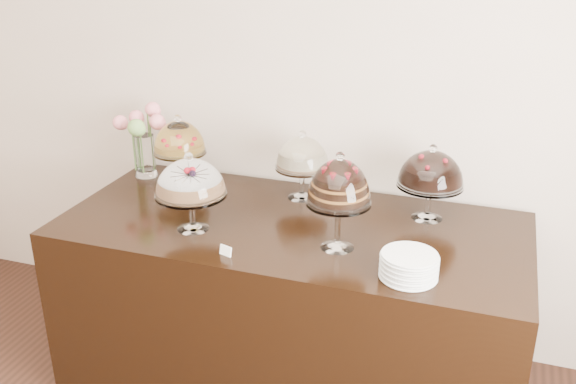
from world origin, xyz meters
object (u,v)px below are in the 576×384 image
(flower_vase, at_px, (143,137))
(cake_stand_choco_layer, at_px, (339,186))
(cake_stand_sugar_sponge, at_px, (190,181))
(display_counter, at_px, (291,304))
(cake_stand_fruit_tart, at_px, (179,140))
(cake_stand_cheesecake, at_px, (302,156))
(plate_stack, at_px, (409,266))
(cake_stand_dark_choco, at_px, (431,172))

(flower_vase, bearing_deg, cake_stand_choco_layer, -21.35)
(cake_stand_sugar_sponge, xyz_separation_m, flower_vase, (-0.55, 0.52, -0.01))
(display_counter, height_order, cake_stand_fruit_tart, cake_stand_fruit_tart)
(display_counter, bearing_deg, flower_vase, 161.94)
(cake_stand_cheesecake, xyz_separation_m, cake_stand_fruit_tart, (-0.68, -0.03, 0.02))
(cake_stand_sugar_sponge, distance_m, flower_vase, 0.76)
(display_counter, relative_size, plate_stack, 9.63)
(cake_stand_cheesecake, relative_size, cake_stand_dark_choco, 0.97)
(cake_stand_choco_layer, distance_m, plate_stack, 0.44)
(cake_stand_cheesecake, xyz_separation_m, plate_stack, (0.65, -0.64, -0.17))
(cake_stand_choco_layer, xyz_separation_m, plate_stack, (0.34, -0.16, -0.24))
(cake_stand_fruit_tart, bearing_deg, cake_stand_dark_choco, -0.73)
(cake_stand_choco_layer, distance_m, cake_stand_cheesecake, 0.58)
(display_counter, relative_size, cake_stand_choco_layer, 4.95)
(cake_stand_cheesecake, distance_m, cake_stand_fruit_tart, 0.68)
(cake_stand_fruit_tart, xyz_separation_m, plate_stack, (1.33, -0.61, -0.19))
(cake_stand_choco_layer, bearing_deg, cake_stand_cheesecake, 123.34)
(cake_stand_sugar_sponge, distance_m, cake_stand_fruit_tart, 0.58)
(display_counter, distance_m, flower_vase, 1.22)
(cake_stand_choco_layer, bearing_deg, cake_stand_fruit_tart, 155.59)
(cake_stand_sugar_sponge, bearing_deg, plate_stack, -6.92)
(cake_stand_dark_choco, bearing_deg, cake_stand_choco_layer, -127.34)
(plate_stack, bearing_deg, cake_stand_sugar_sponge, 173.08)
(flower_vase, bearing_deg, plate_stack, -22.28)
(cake_stand_dark_choco, xyz_separation_m, cake_stand_fruit_tart, (-1.33, 0.02, 0.01))
(display_counter, xyz_separation_m, cake_stand_fruit_tart, (-0.73, 0.28, 0.70))
(cake_stand_cheesecake, relative_size, flower_vase, 0.88)
(cake_stand_cheesecake, relative_size, cake_stand_fruit_tart, 0.93)
(cake_stand_dark_choco, xyz_separation_m, plate_stack, (0.00, -0.60, -0.18))
(cake_stand_sugar_sponge, bearing_deg, cake_stand_choco_layer, 3.13)
(cake_stand_sugar_sponge, xyz_separation_m, cake_stand_choco_layer, (0.68, 0.04, 0.05))
(plate_stack, bearing_deg, cake_stand_dark_choco, 90.46)
(display_counter, relative_size, cake_stand_sugar_sponge, 5.87)
(cake_stand_sugar_sponge, relative_size, cake_stand_cheesecake, 1.03)
(plate_stack, bearing_deg, cake_stand_choco_layer, 154.43)
(cake_stand_sugar_sponge, xyz_separation_m, plate_stack, (1.02, -0.12, -0.19))
(cake_stand_fruit_tart, distance_m, flower_vase, 0.24)
(cake_stand_choco_layer, relative_size, cake_stand_fruit_tart, 1.14)
(display_counter, bearing_deg, cake_stand_sugar_sponge, -153.70)
(cake_stand_cheesecake, distance_m, plate_stack, 0.93)
(plate_stack, bearing_deg, flower_vase, 157.72)
(cake_stand_choco_layer, bearing_deg, plate_stack, -25.57)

